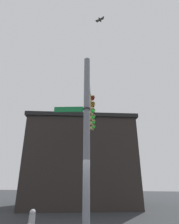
{
  "coord_description": "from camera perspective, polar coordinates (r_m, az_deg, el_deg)",
  "views": [
    {
      "loc": [
        6.35,
        1.66,
        1.75
      ],
      "look_at": [
        -2.86,
        -0.59,
        5.46
      ],
      "focal_mm": 29.11,
      "sensor_mm": 36.0,
      "label": 1
    }
  ],
  "objects": [
    {
      "name": "signal_pole",
      "position": [
        6.76,
        -0.92,
        -7.29
      ],
      "size": [
        0.25,
        0.25,
        6.79
      ],
      "primitive_type": "cylinder",
      "color": "slate",
      "rests_on": "ground"
    },
    {
      "name": "mast_arm",
      "position": [
        10.21,
        -0.06,
        4.82
      ],
      "size": [
        5.14,
        1.21,
        0.17
      ],
      "primitive_type": "cylinder",
      "rotation": [
        0.0,
        1.57,
        3.34
      ],
      "color": "slate"
    },
    {
      "name": "traffic_light_nearest_pole",
      "position": [
        9.28,
        -0.09,
        2.29
      ],
      "size": [
        0.54,
        0.49,
        1.31
      ],
      "color": "black"
    },
    {
      "name": "traffic_light_mid_inner",
      "position": [
        10.16,
        0.11,
        0.15
      ],
      "size": [
        0.54,
        0.49,
        1.31
      ],
      "color": "black"
    },
    {
      "name": "traffic_light_mid_outer",
      "position": [
        11.04,
        0.28,
        -1.65
      ],
      "size": [
        0.54,
        0.49,
        1.31
      ],
      "color": "black"
    },
    {
      "name": "traffic_light_arm_end",
      "position": [
        11.94,
        0.43,
        -3.19
      ],
      "size": [
        0.54,
        0.49,
        1.31
      ],
      "color": "black"
    },
    {
      "name": "street_name_sign",
      "position": [
        7.12,
        -4.0,
        0.84
      ],
      "size": [
        0.42,
        1.4,
        0.22
      ],
      "color": "#147238"
    },
    {
      "name": "bird_flying",
      "position": [
        10.18,
        3.3,
        26.95
      ],
      "size": [
        0.31,
        0.47,
        0.15
      ],
      "color": "#4C4742"
    },
    {
      "name": "storefront_building",
      "position": [
        16.33,
        -2.77,
        -15.56
      ],
      "size": [
        9.5,
        10.24,
        6.76
      ],
      "color": "#282321",
      "rests_on": "ground"
    },
    {
      "name": "tree_by_storefront",
      "position": [
        16.68,
        -10.02,
        -8.54
      ],
      "size": [
        3.68,
        3.68,
        7.25
      ],
      "color": "#4C3823",
      "rests_on": "ground"
    },
    {
      "name": "fire_hydrant",
      "position": [
        8.15,
        -17.7,
        -29.91
      ],
      "size": [
        0.35,
        0.24,
        0.82
      ],
      "color": "#99999E",
      "rests_on": "ground"
    }
  ]
}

